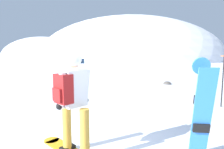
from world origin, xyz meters
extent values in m
ellipsoid|color=white|center=(-0.37, 39.98, 0.00)|extent=(38.39, 34.55, 17.95)
ellipsoid|color=white|center=(-24.87, 50.83, 0.00)|extent=(22.58, 20.32, 11.55)
cylinder|color=orange|center=(-1.09, 0.34, 0.01)|extent=(0.28, 0.28, 0.02)
cube|color=black|center=(-0.66, 0.02, 0.05)|extent=(0.26, 0.29, 0.06)
cylinder|color=#BC8E33|center=(-0.66, 0.02, 0.43)|extent=(0.15, 0.15, 0.82)
cylinder|color=#BC8E33|center=(-0.28, -0.27, 0.43)|extent=(0.15, 0.15, 0.82)
cube|color=silver|center=(-0.47, -0.13, 1.13)|extent=(0.39, 0.42, 0.58)
cylinder|color=silver|center=(-0.61, -0.31, 1.13)|extent=(0.20, 0.19, 0.57)
cylinder|color=silver|center=(-0.33, 0.05, 1.13)|extent=(0.20, 0.19, 0.57)
sphere|color=black|center=(-0.65, -0.30, 0.88)|extent=(0.11, 0.11, 0.11)
sphere|color=black|center=(-0.35, 0.09, 0.88)|extent=(0.11, 0.11, 0.11)
cube|color=maroon|center=(-0.59, -0.29, 1.15)|extent=(0.33, 0.31, 0.44)
cube|color=maroon|center=(-0.65, -0.37, 1.07)|extent=(0.20, 0.17, 0.20)
sphere|color=tan|center=(-0.47, -0.13, 1.56)|extent=(0.21, 0.21, 0.21)
sphere|color=silver|center=(-0.47, -0.13, 1.59)|extent=(0.25, 0.25, 0.25)
cube|color=navy|center=(-0.39, -0.02, 1.56)|extent=(0.15, 0.13, 0.08)
cube|color=blue|center=(1.52, -0.04, 0.74)|extent=(0.28, 0.36, 1.49)
cylinder|color=blue|center=(1.52, 0.13, 1.48)|extent=(0.28, 0.09, 0.28)
cube|color=black|center=(1.52, -0.01, 0.96)|extent=(0.25, 0.10, 0.15)
cube|color=black|center=(1.52, -0.01, 0.52)|extent=(0.25, 0.10, 0.15)
cylinder|color=black|center=(3.19, 3.17, 0.88)|extent=(0.04, 0.04, 1.75)
cylinder|color=orange|center=(3.19, 3.17, 1.57)|extent=(0.20, 0.20, 0.02)
ellipsoid|color=#4C4742|center=(2.25, 7.28, 0.00)|extent=(0.43, 0.37, 0.30)
camera|label=1|loc=(0.45, -3.11, 1.71)|focal=31.54mm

